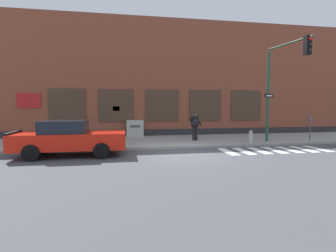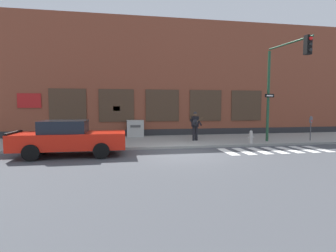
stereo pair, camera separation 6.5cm
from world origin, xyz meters
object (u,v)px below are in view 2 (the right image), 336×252
(utility_box, at_px, (135,128))
(red_car, at_px, (70,138))
(busker, at_px, (195,124))
(parking_meter, at_px, (311,124))
(fire_hydrant, at_px, (251,137))
(traffic_light, at_px, (283,75))

(utility_box, bearing_deg, red_car, -119.00)
(red_car, relative_size, busker, 2.74)
(busker, distance_m, parking_meter, 6.77)
(busker, height_order, parking_meter, busker)
(utility_box, xyz_separation_m, fire_hydrant, (6.04, -4.18, -0.20))
(utility_box, relative_size, fire_hydrant, 1.56)
(busker, height_order, utility_box, busker)
(busker, distance_m, fire_hydrant, 3.18)
(red_car, distance_m, fire_hydrant, 9.23)
(traffic_light, xyz_separation_m, fire_hydrant, (-1.45, 0.51, -3.30))
(red_car, bearing_deg, parking_meter, 8.00)
(traffic_light, xyz_separation_m, utility_box, (-7.49, 4.69, -3.10))
(parking_meter, bearing_deg, utility_box, 159.66)
(red_car, xyz_separation_m, fire_hydrant, (9.12, 1.38, -0.30))
(parking_meter, xyz_separation_m, utility_box, (-10.03, 3.72, -0.40))
(red_car, bearing_deg, fire_hydrant, 8.59)
(busker, distance_m, traffic_light, 5.37)
(busker, bearing_deg, utility_box, 142.38)
(red_car, relative_size, fire_hydrant, 6.57)
(fire_hydrant, bearing_deg, red_car, -171.41)
(parking_meter, bearing_deg, red_car, -172.00)
(parking_meter, bearing_deg, fire_hydrant, -173.37)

